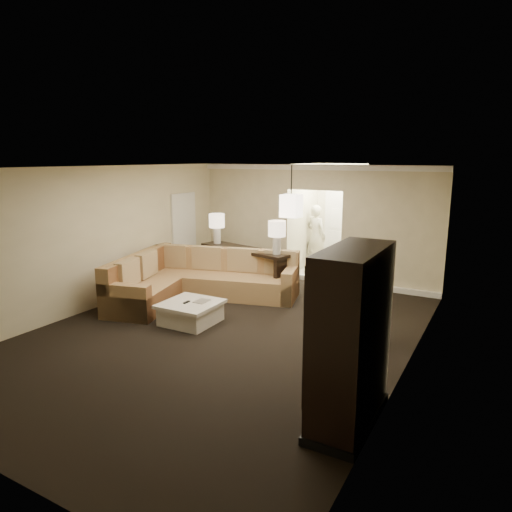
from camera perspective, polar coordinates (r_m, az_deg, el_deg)
The scene contains 18 objects.
ground at distance 7.95m, azimuth -4.17°, elevation -9.66°, with size 8.00×8.00×0.00m, color black.
wall_back at distance 11.04m, azimuth 7.21°, elevation 4.01°, with size 6.00×0.04×2.80m, color beige.
wall_left at distance 9.50m, azimuth -19.61°, elevation 2.08°, with size 0.04×8.00×2.80m, color beige.
wall_right at distance 6.43m, azimuth 18.61°, elevation -2.45°, with size 0.04×8.00×2.80m, color beige.
ceiling at distance 7.38m, azimuth -4.51°, elevation 10.96°, with size 6.00×8.00×0.02m, color silver.
crown_molding at distance 10.89m, azimuth 7.30°, elevation 10.93°, with size 6.00×0.10×0.12m, color white.
baseboard at distance 11.26m, azimuth 6.93°, elevation -2.78°, with size 6.00×0.10×0.12m, color white.
side_door at distance 11.55m, azimuth -8.95°, elevation 2.56°, with size 0.05×0.90×2.10m, color white.
foyer at distance 12.30m, azimuth 9.56°, elevation 4.31°, with size 1.44×2.02×2.80m.
sectional_sofa at distance 9.79m, azimuth -7.48°, elevation -3.02°, with size 3.53×3.35×1.01m.
coffee_table at distance 8.44m, azimuth -8.15°, elevation -6.97°, with size 0.99×0.99×0.41m.
console_table at distance 10.46m, azimuth -1.35°, elevation -1.06°, with size 2.48×1.08×0.93m.
armoire at distance 5.22m, azimuth 11.67°, elevation -10.43°, with size 0.60×1.41×2.02m.
drink_table at distance 7.70m, azimuth 14.54°, elevation -7.81°, with size 0.42×0.42×0.52m.
table_lamp_left at distance 10.95m, azimuth -4.92°, elevation 4.05°, with size 0.37×0.37×0.71m.
table_lamp_right at distance 9.68m, azimuth 2.63°, elevation 3.01°, with size 0.37×0.37×0.71m.
pendant_light at distance 9.79m, azimuth 4.41°, elevation 6.29°, with size 0.38×0.38×1.09m.
person at distance 12.48m, azimuth 7.52°, elevation 2.86°, with size 0.69×0.46×1.90m, color beige.
Camera 1 is at (4.09, -6.14, 2.96)m, focal length 32.00 mm.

